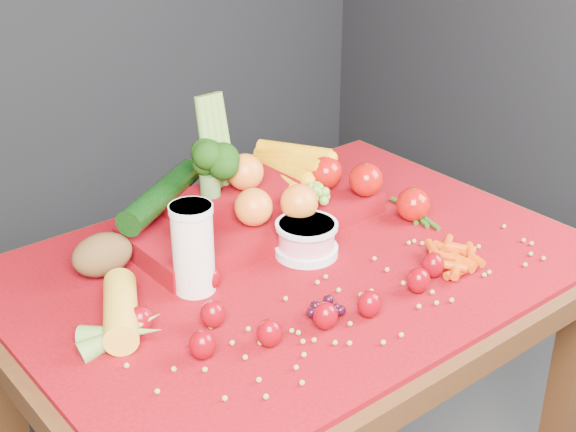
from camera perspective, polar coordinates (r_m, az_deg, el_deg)
table at (r=1.57m, az=0.46°, el=-6.63°), size 1.10×0.80×0.75m
red_cloth at (r=1.52m, az=0.48°, el=-3.44°), size 1.05×0.75×0.01m
milk_glass at (r=1.39m, az=-6.78°, el=-2.09°), size 0.08×0.08×0.17m
yogurt_bowl at (r=1.52m, az=1.33°, el=-1.55°), size 0.12×0.12×0.07m
strawberry_scatter at (r=1.34m, az=0.12°, el=-6.24°), size 0.54×0.28×0.05m
dark_grape_cluster at (r=1.35m, az=2.65°, el=-6.69°), size 0.06×0.05×0.03m
soybean_scatter at (r=1.38m, az=5.78°, el=-6.28°), size 0.84×0.24×0.01m
corn_ear at (r=1.32m, az=-11.78°, el=-7.68°), size 0.24×0.26×0.06m
potato at (r=1.49m, az=-13.07°, el=-2.69°), size 0.11×0.08×0.08m
baby_carrot_pile at (r=1.52m, az=11.77°, el=-3.05°), size 0.17×0.17×0.03m
green_bean_pile at (r=1.70m, az=8.87°, el=0.14°), size 0.14×0.12×0.01m
produce_mound at (r=1.61m, az=-2.09°, el=1.16°), size 0.60×0.39×0.27m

